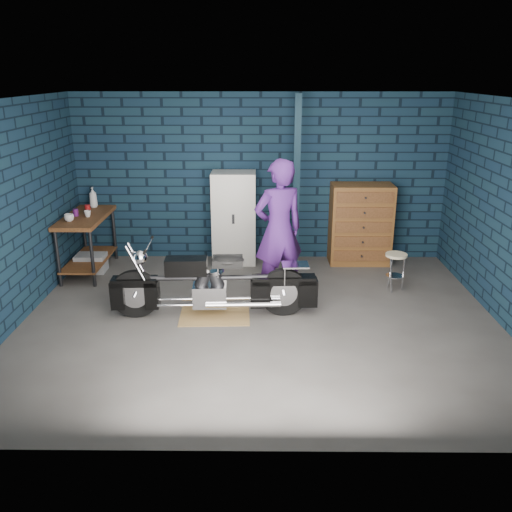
% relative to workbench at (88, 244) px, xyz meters
% --- Properties ---
extents(ground, '(6.00, 6.00, 0.00)m').
position_rel_workbench_xyz_m(ground, '(2.68, -1.75, -0.46)').
color(ground, '#4F4C49').
rests_on(ground, ground).
extents(room_walls, '(6.02, 5.01, 2.71)m').
position_rel_workbench_xyz_m(room_walls, '(2.68, -1.20, 1.45)').
color(room_walls, '#102235').
rests_on(room_walls, ground).
extents(support_post, '(0.10, 0.10, 2.70)m').
position_rel_workbench_xyz_m(support_post, '(3.23, 0.20, 0.90)').
color(support_post, '#102634').
rests_on(support_post, ground).
extents(workbench, '(0.60, 1.40, 0.91)m').
position_rel_workbench_xyz_m(workbench, '(0.00, 0.00, 0.00)').
color(workbench, brown).
rests_on(workbench, ground).
extents(drip_mat, '(0.92, 0.71, 0.01)m').
position_rel_workbench_xyz_m(drip_mat, '(2.09, -1.60, -0.45)').
color(drip_mat, olive).
rests_on(drip_mat, ground).
extents(motorcycle, '(2.26, 0.70, 0.99)m').
position_rel_workbench_xyz_m(motorcycle, '(2.09, -1.60, 0.04)').
color(motorcycle, black).
rests_on(motorcycle, ground).
extents(person, '(0.83, 0.70, 1.93)m').
position_rel_workbench_xyz_m(person, '(2.93, -0.97, 0.51)').
color(person, '#441C6A').
rests_on(person, ground).
extents(storage_bin, '(0.45, 0.32, 0.28)m').
position_rel_workbench_xyz_m(storage_bin, '(0.02, -0.00, -0.31)').
color(storage_bin, gray).
rests_on(storage_bin, ground).
extents(locker, '(0.70, 0.50, 1.49)m').
position_rel_workbench_xyz_m(locker, '(2.25, 0.48, 0.29)').
color(locker, silver).
rests_on(locker, ground).
extents(tool_chest, '(0.97, 0.54, 1.30)m').
position_rel_workbench_xyz_m(tool_chest, '(4.30, 0.48, 0.19)').
color(tool_chest, brown).
rests_on(tool_chest, ground).
extents(shop_stool, '(0.36, 0.36, 0.55)m').
position_rel_workbench_xyz_m(shop_stool, '(4.61, -0.73, -0.18)').
color(shop_stool, '#C0B591').
rests_on(shop_stool, ground).
extents(cup_a, '(0.18, 0.18, 0.11)m').
position_rel_workbench_xyz_m(cup_a, '(-0.12, -0.34, 0.51)').
color(cup_a, '#C0B591').
rests_on(cup_a, workbench).
extents(cup_b, '(0.12, 0.12, 0.10)m').
position_rel_workbench_xyz_m(cup_b, '(0.07, -0.07, 0.50)').
color(cup_b, '#C0B591').
rests_on(cup_b, workbench).
extents(mug_purple, '(0.09, 0.09, 0.11)m').
position_rel_workbench_xyz_m(mug_purple, '(-0.13, -0.03, 0.51)').
color(mug_purple, '#581860').
rests_on(mug_purple, workbench).
extents(mug_red, '(0.10, 0.10, 0.12)m').
position_rel_workbench_xyz_m(mug_red, '(-0.01, 0.19, 0.52)').
color(mug_red, maroon).
rests_on(mug_red, workbench).
extents(bottle, '(0.13, 0.13, 0.33)m').
position_rel_workbench_xyz_m(bottle, '(-0.02, 0.54, 0.62)').
color(bottle, gray).
rests_on(bottle, workbench).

